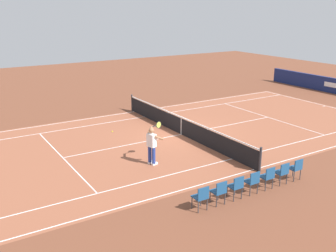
% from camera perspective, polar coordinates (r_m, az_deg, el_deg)
% --- Properties ---
extents(ground_plane, '(60.00, 60.00, 0.00)m').
position_cam_1_polar(ground_plane, '(20.71, 1.96, -1.23)').
color(ground_plane, brown).
extents(court_slab, '(24.20, 11.40, 0.00)m').
position_cam_1_polar(court_slab, '(20.71, 1.96, -1.23)').
color(court_slab, '#935138').
rests_on(court_slab, ground_plane).
extents(court_line_markings, '(23.85, 11.05, 0.01)m').
position_cam_1_polar(court_line_markings, '(20.71, 1.96, -1.22)').
color(court_line_markings, white).
rests_on(court_line_markings, ground_plane).
extents(tennis_net, '(0.10, 11.70, 1.08)m').
position_cam_1_polar(tennis_net, '(20.56, 1.97, 0.07)').
color(tennis_net, '#2D2D33').
rests_on(tennis_net, ground_plane).
extents(tennis_player_near, '(0.99, 0.87, 1.70)m').
position_cam_1_polar(tennis_player_near, '(16.54, -2.37, -2.63)').
color(tennis_player_near, navy).
rests_on(tennis_player_near, ground_plane).
extents(tennis_ball, '(0.07, 0.07, 0.07)m').
position_cam_1_polar(tennis_ball, '(21.29, -8.17, -0.80)').
color(tennis_ball, '#CCE01E').
rests_on(tennis_ball, ground_plane).
extents(spectator_chair_0, '(0.44, 0.44, 0.88)m').
position_cam_1_polar(spectator_chair_0, '(15.98, 18.23, -5.81)').
color(spectator_chair_0, '#38383D').
rests_on(spectator_chair_0, ground_plane).
extents(spectator_chair_1, '(0.44, 0.44, 0.88)m').
position_cam_1_polar(spectator_chair_1, '(15.44, 16.39, -6.45)').
color(spectator_chair_1, '#38383D').
rests_on(spectator_chair_1, ground_plane).
extents(spectator_chair_2, '(0.44, 0.44, 0.88)m').
position_cam_1_polar(spectator_chair_2, '(14.92, 14.40, -7.13)').
color(spectator_chair_2, '#38383D').
rests_on(spectator_chair_2, ground_plane).
extents(spectator_chair_3, '(0.44, 0.44, 0.88)m').
position_cam_1_polar(spectator_chair_3, '(14.41, 12.27, -7.85)').
color(spectator_chair_3, '#38383D').
rests_on(spectator_chair_3, ground_plane).
extents(spectator_chair_4, '(0.44, 0.44, 0.88)m').
position_cam_1_polar(spectator_chair_4, '(13.94, 9.98, -8.61)').
color(spectator_chair_4, '#38383D').
rests_on(spectator_chair_4, ground_plane).
extents(spectator_chair_5, '(0.44, 0.44, 0.88)m').
position_cam_1_polar(spectator_chair_5, '(13.48, 7.52, -9.40)').
color(spectator_chair_5, '#38383D').
rests_on(spectator_chair_5, ground_plane).
extents(spectator_chair_6, '(0.44, 0.44, 0.88)m').
position_cam_1_polar(spectator_chair_6, '(13.06, 4.89, -10.23)').
color(spectator_chair_6, '#38383D').
rests_on(spectator_chair_6, ground_plane).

